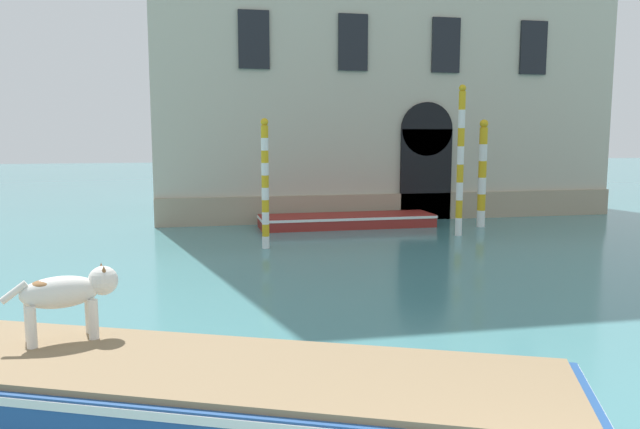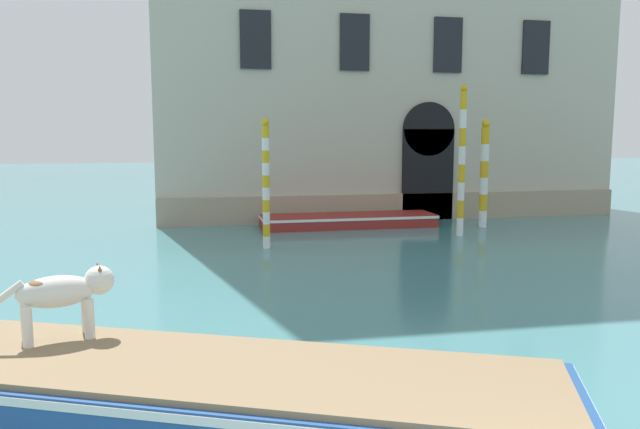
{
  "view_description": "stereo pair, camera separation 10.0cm",
  "coord_description": "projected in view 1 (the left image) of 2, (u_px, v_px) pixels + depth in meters",
  "views": [
    {
      "loc": [
        -2.05,
        -1.93,
        2.96
      ],
      "look_at": [
        0.62,
        10.99,
        1.2
      ],
      "focal_mm": 35.0,
      "sensor_mm": 36.0,
      "label": 1
    },
    {
      "loc": [
        -1.95,
        -1.95,
        2.96
      ],
      "look_at": [
        0.62,
        10.99,
        1.2
      ],
      "focal_mm": 35.0,
      "sensor_mm": 36.0,
      "label": 2
    }
  ],
  "objects": [
    {
      "name": "boat_foreground",
      "position": [
        192.0,
        395.0,
        6.14
      ],
      "size": [
        7.62,
        4.66,
        0.72
      ],
      "rotation": [
        0.0,
        0.0,
        -0.4
      ],
      "color": "#234C8C",
      "rests_on": "ground_plane"
    },
    {
      "name": "dog_on_deck",
      "position": [
        69.0,
        292.0,
        6.73
      ],
      "size": [
        1.16,
        0.56,
        0.79
      ],
      "rotation": [
        0.0,
        0.0,
        0.28
      ],
      "color": "silver",
      "rests_on": "boat_foreground"
    },
    {
      "name": "boat_moored_near_palazzo",
      "position": [
        347.0,
        220.0,
        19.47
      ],
      "size": [
        5.48,
        1.45,
        0.39
      ],
      "rotation": [
        0.0,
        0.0,
        0.01
      ],
      "color": "maroon",
      "rests_on": "ground_plane"
    },
    {
      "name": "mooring_pole_0",
      "position": [
        460.0,
        161.0,
        17.6
      ],
      "size": [
        0.2,
        0.2,
        4.26
      ],
      "color": "white",
      "rests_on": "ground_plane"
    },
    {
      "name": "mooring_pole_1",
      "position": [
        265.0,
        183.0,
        15.7
      ],
      "size": [
        0.19,
        0.19,
        3.29
      ],
      "color": "white",
      "rests_on": "ground_plane"
    },
    {
      "name": "mooring_pole_2",
      "position": [
        482.0,
        173.0,
        19.29
      ],
      "size": [
        0.26,
        0.26,
        3.33
      ],
      "color": "white",
      "rests_on": "ground_plane"
    }
  ]
}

